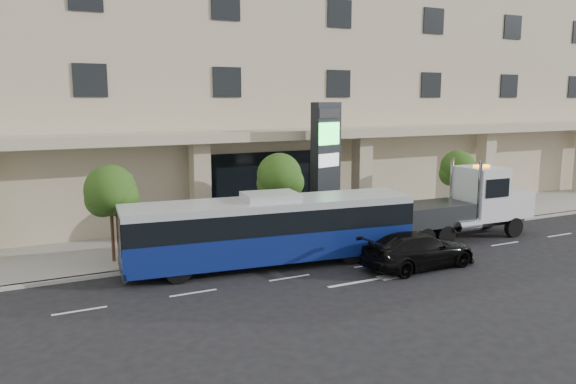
% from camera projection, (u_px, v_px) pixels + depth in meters
% --- Properties ---
extents(ground, '(120.00, 120.00, 0.00)m').
position_uv_depth(ground, '(353.00, 256.00, 25.68)').
color(ground, black).
rests_on(ground, ground).
extents(sidewalk, '(120.00, 6.00, 0.15)m').
position_uv_depth(sidewalk, '(302.00, 232.00, 30.08)').
color(sidewalk, gray).
rests_on(sidewalk, ground).
extents(curb, '(120.00, 0.30, 0.15)m').
position_uv_depth(curb, '(330.00, 245.00, 27.43)').
color(curb, gray).
rests_on(curb, ground).
extents(convention_center, '(60.00, 17.60, 20.00)m').
position_uv_depth(convention_center, '(230.00, 56.00, 37.64)').
color(convention_center, '#BBA98C').
rests_on(convention_center, ground).
extents(tree_left, '(2.27, 2.20, 4.22)m').
position_uv_depth(tree_left, '(111.00, 194.00, 23.94)').
color(tree_left, '#422B19').
rests_on(tree_left, sidewalk).
extents(tree_mid, '(2.28, 2.20, 4.38)m').
position_uv_depth(tree_mid, '(280.00, 179.00, 27.44)').
color(tree_mid, '#422B19').
rests_on(tree_mid, sidewalk).
extents(tree_right, '(2.10, 2.00, 4.04)m').
position_uv_depth(tree_right, '(458.00, 170.00, 32.55)').
color(tree_right, '#422B19').
rests_on(tree_right, sidewalk).
extents(city_bus, '(12.76, 3.98, 3.18)m').
position_uv_depth(city_bus, '(270.00, 228.00, 24.10)').
color(city_bus, black).
rests_on(city_bus, ground).
extents(tow_truck, '(9.04, 2.50, 4.11)m').
position_uv_depth(tow_truck, '(467.00, 205.00, 28.94)').
color(tow_truck, '#2D3033').
rests_on(tow_truck, ground).
extents(black_sedan, '(5.34, 2.33, 1.53)m').
position_uv_depth(black_sedan, '(419.00, 250.00, 23.87)').
color(black_sedan, black).
rests_on(black_sedan, ground).
extents(signage_pylon, '(1.79, 1.06, 6.80)m').
position_uv_depth(signage_pylon, '(326.00, 167.00, 29.15)').
color(signage_pylon, black).
rests_on(signage_pylon, sidewalk).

